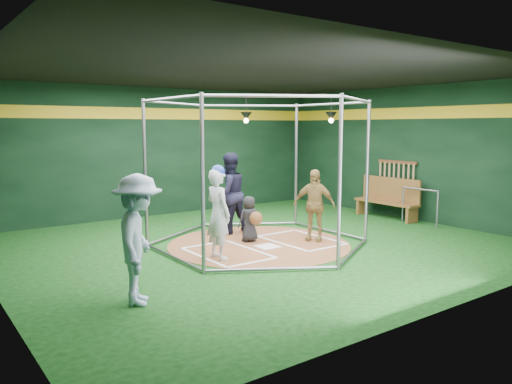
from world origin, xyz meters
TOP-DOWN VIEW (x-y plane):
  - room_shell at (0.00, 0.01)m, footprint 10.10×9.10m
  - clay_disc at (0.00, 0.00)m, footprint 3.80×3.80m
  - home_plate at (0.00, -0.30)m, footprint 0.43×0.43m
  - batter_box_left at (-0.95, -0.25)m, footprint 1.17×1.77m
  - batter_box_right at (0.95, -0.25)m, footprint 1.17×1.77m
  - batting_cage at (-0.00, -0.00)m, footprint 4.05×4.67m
  - bat_rack at (4.93, 0.40)m, footprint 0.07×1.25m
  - pendant_lamp_near at (2.20, 3.60)m, footprint 0.34×0.34m
  - pendant_lamp_far at (4.00, 2.00)m, footprint 0.34×0.34m
  - batter_figure at (-1.28, -0.48)m, footprint 0.42×0.62m
  - visitor_leopard at (1.17, -0.41)m, footprint 0.82×0.96m
  - catcher_figure at (-0.02, 0.29)m, footprint 0.51×0.57m
  - umpire at (0.10, 1.29)m, footprint 0.92×0.72m
  - bystander_blue at (-3.41, -1.83)m, footprint 1.17×1.36m
  - dugout_bench at (4.63, 0.41)m, footprint 0.44×1.88m
  - steel_railing at (4.55, -0.64)m, footprint 0.05×1.07m

SIDE VIEW (x-z plane):
  - clay_disc at x=0.00m, z-range 0.00..0.01m
  - batter_box_left at x=-0.95m, z-range 0.01..0.02m
  - batter_box_right at x=0.95m, z-range 0.01..0.02m
  - home_plate at x=0.00m, z-range 0.01..0.02m
  - catcher_figure at x=-0.02m, z-range 0.02..0.99m
  - dugout_bench at x=4.63m, z-range 0.01..1.11m
  - steel_railing at x=4.55m, z-range 0.15..1.07m
  - visitor_leopard at x=1.17m, z-range 0.01..1.55m
  - batter_figure at x=-1.28m, z-range 0.01..1.76m
  - bystander_blue at x=-3.41m, z-range 0.00..1.82m
  - umpire at x=0.10m, z-range 0.01..1.86m
  - bat_rack at x=4.93m, z-range 0.56..1.54m
  - batting_cage at x=0.00m, z-range 0.00..3.00m
  - room_shell at x=0.00m, z-range -0.01..3.52m
  - pendant_lamp_near at x=2.20m, z-range 2.29..3.19m
  - pendant_lamp_far at x=4.00m, z-range 2.29..3.19m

